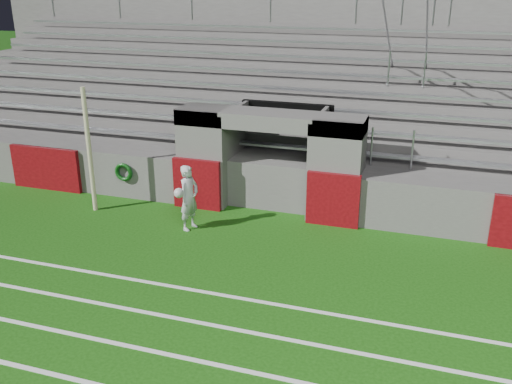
% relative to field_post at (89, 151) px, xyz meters
% --- Properties ---
extents(ground, '(90.00, 90.00, 0.00)m').
position_rel_field_post_xyz_m(ground, '(4.32, -2.00, -1.62)').
color(ground, '#15480C').
rests_on(ground, ground).
extents(field_post, '(0.12, 0.12, 3.24)m').
position_rel_field_post_xyz_m(field_post, '(0.00, 0.00, 0.00)').
color(field_post, beige).
rests_on(field_post, ground).
extents(stadium_structure, '(26.00, 8.48, 5.42)m').
position_rel_field_post_xyz_m(stadium_structure, '(4.32, 5.97, -0.13)').
color(stadium_structure, '#555350').
rests_on(stadium_structure, ground).
extents(goalkeeper_with_ball, '(0.53, 0.69, 1.61)m').
position_rel_field_post_xyz_m(goalkeeper_with_ball, '(2.87, -0.32, -0.81)').
color(goalkeeper_with_ball, silver).
rests_on(goalkeeper_with_ball, ground).
extents(hose_coil, '(0.51, 0.15, 0.53)m').
position_rel_field_post_xyz_m(hose_coil, '(0.37, 0.93, -0.83)').
color(hose_coil, '#0C3F1A').
rests_on(hose_coil, ground).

